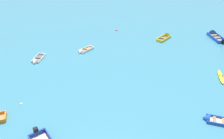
# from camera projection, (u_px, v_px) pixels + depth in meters

# --- Properties ---
(rowboat_white_far_right) EXTENTS (2.61, 2.73, 0.90)m
(rowboat_white_far_right) POSITION_uv_depth(u_px,v_px,m) (83.00, 51.00, 35.78)
(rowboat_white_far_right) COLOR #99754C
(rowboat_white_far_right) RESTS_ON ground_plane
(rowboat_yellow_midfield_right) EXTENTS (3.17, 3.24, 1.03)m
(rowboat_yellow_midfield_right) POSITION_uv_depth(u_px,v_px,m) (166.00, 37.00, 40.54)
(rowboat_yellow_midfield_right) COLOR #4C4C51
(rowboat_yellow_midfield_right) RESTS_ON ground_plane
(rowboat_blue_outer_left) EXTENTS (3.53, 2.19, 1.02)m
(rowboat_blue_outer_left) POSITION_uv_depth(u_px,v_px,m) (213.00, 120.00, 22.99)
(rowboat_blue_outer_left) COLOR beige
(rowboat_blue_outer_left) RESTS_ON ground_plane
(rowboat_white_near_right) EXTENTS (1.70, 3.14, 1.00)m
(rowboat_white_near_right) POSITION_uv_depth(u_px,v_px,m) (36.00, 61.00, 33.19)
(rowboat_white_near_right) COLOR #4C4C51
(rowboat_white_near_right) RESTS_ON ground_plane
(kayak_yellow_back_row_center) EXTENTS (1.46, 3.30, 0.31)m
(kayak_yellow_back_row_center) POSITION_uv_depth(u_px,v_px,m) (221.00, 77.00, 29.65)
(kayak_yellow_back_row_center) COLOR yellow
(kayak_yellow_back_row_center) RESTS_ON ground_plane
(rowboat_blue_near_left) EXTENTS (1.80, 4.72, 1.38)m
(rowboat_blue_near_left) POSITION_uv_depth(u_px,v_px,m) (213.00, 35.00, 40.95)
(rowboat_blue_near_left) COLOR gray
(rowboat_blue_near_left) RESTS_ON ground_plane
(mooring_buoy_between_boats_right) EXTENTS (0.39, 0.39, 0.39)m
(mooring_buoy_between_boats_right) POSITION_uv_depth(u_px,v_px,m) (116.00, 31.00, 43.38)
(mooring_buoy_between_boats_right) COLOR red
(mooring_buoy_between_boats_right) RESTS_ON ground_plane
(mooring_buoy_trailing) EXTENTS (0.29, 0.29, 0.29)m
(mooring_buoy_trailing) POSITION_uv_depth(u_px,v_px,m) (21.00, 104.00, 25.23)
(mooring_buoy_trailing) COLOR silver
(mooring_buoy_trailing) RESTS_ON ground_plane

